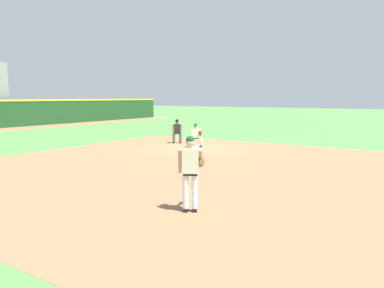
# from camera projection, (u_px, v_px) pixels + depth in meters

# --- Properties ---
(ground_plane) EXTENTS (160.00, 160.00, 0.00)m
(ground_plane) POSITION_uv_depth(u_px,v_px,m) (194.00, 148.00, 20.54)
(ground_plane) COLOR #518942
(infield_dirt_patch) EXTENTS (18.00, 18.00, 0.01)m
(infield_dirt_patch) POSITION_uv_depth(u_px,v_px,m) (193.00, 167.00, 14.82)
(infield_dirt_patch) COLOR #936B47
(infield_dirt_patch) RESTS_ON ground
(first_base_bag) EXTENTS (0.38, 0.38, 0.09)m
(first_base_bag) POSITION_uv_depth(u_px,v_px,m) (194.00, 147.00, 20.53)
(first_base_bag) COLOR white
(first_base_bag) RESTS_ON ground
(baseball) EXTENTS (0.07, 0.07, 0.07)m
(baseball) POSITION_uv_depth(u_px,v_px,m) (195.00, 162.00, 15.95)
(baseball) COLOR white
(baseball) RESTS_ON ground
(pitcher) EXTENTS (0.84, 0.57, 1.86)m
(pitcher) POSITION_uv_depth(u_px,v_px,m) (191.00, 169.00, 9.01)
(pitcher) COLOR black
(pitcher) RESTS_ON ground
(first_baseman) EXTENTS (0.82, 1.03, 1.34)m
(first_baseman) POSITION_uv_depth(u_px,v_px,m) (196.00, 134.00, 20.82)
(first_baseman) COLOR black
(first_baseman) RESTS_ON ground
(umpire) EXTENTS (0.65, 0.68, 1.46)m
(umpire) POSITION_uv_depth(u_px,v_px,m) (177.00, 130.00, 22.58)
(umpire) COLOR black
(umpire) RESTS_ON ground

